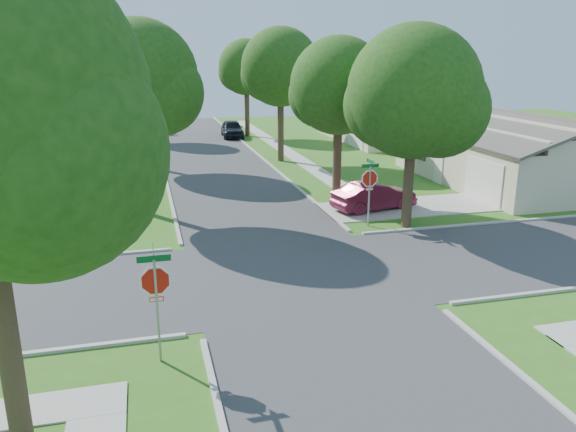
# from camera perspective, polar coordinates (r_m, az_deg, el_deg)

# --- Properties ---
(ground) EXTENTS (100.00, 100.00, 0.00)m
(ground) POSITION_cam_1_polar(r_m,az_deg,el_deg) (19.63, 0.57, -5.94)
(ground) COLOR #3B601A
(ground) RESTS_ON ground
(road_ns) EXTENTS (7.00, 100.00, 0.02)m
(road_ns) POSITION_cam_1_polar(r_m,az_deg,el_deg) (19.63, 0.57, -5.92)
(road_ns) COLOR #333335
(road_ns) RESTS_ON ground
(sidewalk_ne) EXTENTS (1.20, 40.00, 0.04)m
(sidewalk_ne) POSITION_cam_1_polar(r_m,az_deg,el_deg) (45.48, -0.52, 6.85)
(sidewalk_ne) COLOR #9E9B91
(sidewalk_ne) RESTS_ON ground
(sidewalk_nw) EXTENTS (1.20, 40.00, 0.04)m
(sidewalk_nw) POSITION_cam_1_polar(r_m,az_deg,el_deg) (44.19, -16.15, 5.94)
(sidewalk_nw) COLOR #9E9B91
(sidewalk_nw) RESTS_ON ground
(driveway) EXTENTS (8.80, 3.60, 0.05)m
(driveway) POSITION_cam_1_polar(r_m,az_deg,el_deg) (28.67, 12.21, 0.92)
(driveway) COLOR #9E9B91
(driveway) RESTS_ON ground
(stop_sign_sw) EXTENTS (1.05, 0.80, 2.98)m
(stop_sign_sw) POSITION_cam_1_polar(r_m,az_deg,el_deg) (13.93, -13.29, -6.91)
(stop_sign_sw) COLOR gray
(stop_sign_sw) RESTS_ON ground
(stop_sign_ne) EXTENTS (1.05, 0.80, 2.98)m
(stop_sign_ne) POSITION_cam_1_polar(r_m,az_deg,el_deg) (24.76, 8.30, 3.51)
(stop_sign_ne) COLOR gray
(stop_sign_ne) RESTS_ON ground
(tree_e_near) EXTENTS (4.97, 4.80, 8.28)m
(tree_e_near) POSITION_cam_1_polar(r_m,az_deg,el_deg) (28.26, 5.28, 12.57)
(tree_e_near) COLOR #38281C
(tree_e_near) RESTS_ON ground
(tree_e_mid) EXTENTS (5.59, 5.40, 9.21)m
(tree_e_mid) POSITION_cam_1_polar(r_m,az_deg,el_deg) (39.73, -0.69, 14.54)
(tree_e_mid) COLOR #38281C
(tree_e_mid) RESTS_ON ground
(tree_e_far) EXTENTS (5.17, 5.00, 8.72)m
(tree_e_far) POSITION_cam_1_polar(r_m,az_deg,el_deg) (52.45, -4.21, 14.59)
(tree_e_far) COLOR #38281C
(tree_e_far) RESTS_ON ground
(tree_w_near) EXTENTS (5.38, 5.20, 8.97)m
(tree_w_near) POSITION_cam_1_polar(r_m,az_deg,el_deg) (26.59, -14.66, 12.93)
(tree_w_near) COLOR #38281C
(tree_w_near) RESTS_ON ground
(tree_w_mid) EXTENTS (5.80, 5.60, 9.56)m
(tree_w_mid) POSITION_cam_1_polar(r_m,az_deg,el_deg) (38.57, -14.82, 14.32)
(tree_w_mid) COLOR #38281C
(tree_w_mid) RESTS_ON ground
(tree_w_far) EXTENTS (4.76, 4.60, 8.04)m
(tree_w_far) POSITION_cam_1_polar(r_m,az_deg,el_deg) (51.59, -14.82, 13.57)
(tree_w_far) COLOR #38281C
(tree_w_far) RESTS_ON ground
(tree_ne_corner) EXTENTS (5.80, 5.60, 8.66)m
(tree_ne_corner) POSITION_cam_1_polar(r_m,az_deg,el_deg) (24.50, 12.75, 11.59)
(tree_ne_corner) COLOR #38281C
(tree_ne_corner) RESTS_ON ground
(house_ne_near) EXTENTS (8.42, 13.60, 4.23)m
(house_ne_near) POSITION_cam_1_polar(r_m,az_deg,el_deg) (35.77, 21.28, 5.63)
(house_ne_near) COLOR #C2B699
(house_ne_near) RESTS_ON ground
(house_ne_far) EXTENTS (8.42, 13.60, 4.23)m
(house_ne_far) POSITION_cam_1_polar(r_m,az_deg,el_deg) (51.30, 9.57, 9.38)
(house_ne_far) COLOR #C2B699
(house_ne_far) RESTS_ON ground
(car_driveway) EXTENTS (4.43, 2.31, 1.39)m
(car_driveway) POSITION_cam_1_polar(r_m,az_deg,el_deg) (27.75, 8.74, 2.03)
(car_driveway) COLOR maroon
(car_driveway) RESTS_ON ground
(car_curb_east) EXTENTS (2.12, 4.69, 1.57)m
(car_curb_east) POSITION_cam_1_polar(r_m,az_deg,el_deg) (52.16, -5.70, 8.82)
(car_curb_east) COLOR black
(car_curb_east) RESTS_ON ground
(car_curb_west) EXTENTS (2.50, 5.21, 1.47)m
(car_curb_west) POSITION_cam_1_polar(r_m,az_deg,el_deg) (57.53, -13.04, 9.12)
(car_curb_west) COLOR black
(car_curb_west) RESTS_ON ground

